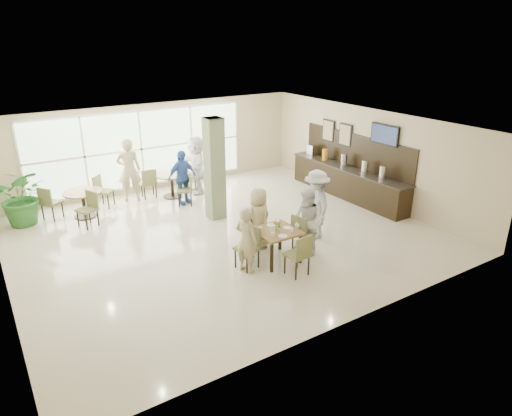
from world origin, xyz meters
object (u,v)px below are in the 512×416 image
teen_far (259,218)px  teen_standing (316,205)px  main_table (276,234)px  buffet_counter (347,180)px  round_table_right (172,180)px  teen_right (308,222)px  teen_left (246,240)px  round_table_left (83,198)px  adult_a (182,177)px  adult_standing (129,170)px  adult_b (196,165)px  potted_plant (22,196)px

teen_far → teen_standing: (1.52, -0.29, 0.13)m
main_table → buffet_counter: bearing=28.3°
teen_standing → teen_far: bearing=-79.4°
round_table_right → teen_right: 5.50m
teen_left → teen_right: teen_right is taller
round_table_left → adult_a: (2.78, -0.51, 0.26)m
teen_far → adult_standing: bearing=-83.0°
round_table_right → adult_b: adult_b is taller
round_table_right → teen_right: size_ratio=0.66×
buffet_counter → teen_left: (-5.20, -2.41, 0.19)m
adult_a → adult_standing: adult_standing is taller
main_table → teen_left: teen_left is taller
potted_plant → adult_standing: 3.01m
teen_standing → teen_right: bearing=-29.9°
potted_plant → teen_left: bearing=-56.2°
potted_plant → teen_right: bearing=-45.9°
buffet_counter → teen_left: buffet_counter is taller
teen_left → adult_a: adult_a is taller
teen_standing → adult_b: size_ratio=0.96×
teen_standing → adult_standing: bearing=-127.8°
round_table_left → adult_a: bearing=-10.3°
round_table_left → potted_plant: potted_plant is taller
adult_a → teen_standing: bearing=-76.9°
adult_a → adult_standing: size_ratio=0.84×
round_table_left → adult_standing: 1.69m
round_table_right → buffet_counter: bearing=-32.3°
teen_standing → adult_standing: 5.97m
teen_far → round_table_right: bearing=-96.4°
buffet_counter → potted_plant: buffet_counter is taller
buffet_counter → teen_right: bearing=-145.5°
round_table_right → teen_standing: teen_standing is taller
main_table → teen_far: (0.04, 0.80, 0.10)m
buffet_counter → teen_right: buffet_counter is taller
round_table_right → adult_b: (0.85, -0.04, 0.36)m
teen_left → teen_far: (0.87, 0.86, 0.01)m
main_table → round_table_left: size_ratio=0.88×
teen_right → adult_b: bearing=167.7°
adult_a → teen_right: bearing=-88.0°
potted_plant → teen_right: same height
adult_a → round_table_right: bearing=82.1°
potted_plant → teen_standing: teen_standing is taller
round_table_left → teen_standing: teen_standing is taller
round_table_right → adult_a: 0.78m
main_table → teen_standing: (1.57, 0.51, 0.23)m
round_table_right → adult_standing: adult_standing is taller
buffet_counter → teen_far: buffet_counter is taller
round_table_left → adult_standing: bearing=20.4°
main_table → adult_standing: (-1.49, 5.64, 0.32)m
adult_b → round_table_left: bearing=-72.5°
main_table → round_table_left: 5.90m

